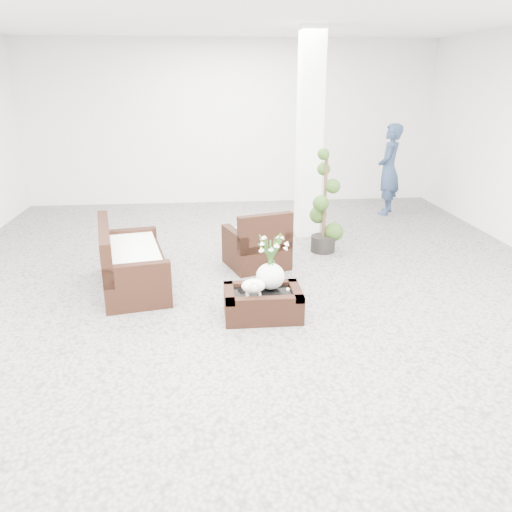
{
  "coord_description": "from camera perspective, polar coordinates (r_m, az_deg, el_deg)",
  "views": [
    {
      "loc": [
        -0.57,
        -5.96,
        2.68
      ],
      "look_at": [
        0.0,
        -0.1,
        0.62
      ],
      "focal_mm": 35.69,
      "sensor_mm": 36.0,
      "label": 1
    }
  ],
  "objects": [
    {
      "name": "loveseat",
      "position": [
        6.97,
        -13.67,
        0.01
      ],
      "size": [
        1.12,
        1.79,
        0.89
      ],
      "primitive_type": "cube",
      "rotation": [
        0.0,
        0.0,
        1.77
      ],
      "color": "black",
      "rests_on": "ground"
    },
    {
      "name": "planter_narcissus",
      "position": [
        5.93,
        1.64,
        -0.1
      ],
      "size": [
        0.44,
        0.44,
        0.8
      ],
      "primitive_type": null,
      "color": "white",
      "rests_on": "coffee_table"
    },
    {
      "name": "coffee_table",
      "position": [
        6.04,
        0.76,
        -5.43
      ],
      "size": [
        0.9,
        0.6,
        0.31
      ],
      "primitive_type": "cube",
      "color": "black",
      "rests_on": "ground"
    },
    {
      "name": "shopper",
      "position": [
        10.88,
        14.67,
        9.36
      ],
      "size": [
        0.7,
        0.8,
        1.84
      ],
      "primitive_type": "imported",
      "rotation": [
        0.0,
        0.0,
        -2.04
      ],
      "color": "navy",
      "rests_on": "ground"
    },
    {
      "name": "tealight",
      "position": [
        6.02,
        3.59,
        -3.74
      ],
      "size": [
        0.04,
        0.04,
        0.03
      ],
      "primitive_type": "cylinder",
      "color": "white",
      "rests_on": "coffee_table"
    },
    {
      "name": "armchair",
      "position": [
        7.56,
        0.04,
        2.04
      ],
      "size": [
        1.02,
        1.0,
        0.88
      ],
      "primitive_type": "cube",
      "rotation": [
        0.0,
        0.0,
        3.45
      ],
      "color": "black",
      "rests_on": "ground"
    },
    {
      "name": "ground",
      "position": [
        6.56,
        -0.08,
        -4.83
      ],
      "size": [
        11.0,
        11.0,
        0.0
      ],
      "primitive_type": "plane",
      "color": "gray",
      "rests_on": "ground"
    },
    {
      "name": "column",
      "position": [
        8.99,
        6.01,
        13.24
      ],
      "size": [
        0.4,
        0.4,
        3.5
      ],
      "primitive_type": "cube",
      "color": "white",
      "rests_on": "ground"
    },
    {
      "name": "topiary",
      "position": [
        8.19,
        7.71,
        5.99
      ],
      "size": [
        0.44,
        0.44,
        1.64
      ],
      "primitive_type": null,
      "color": "#253F14",
      "rests_on": "ground"
    },
    {
      "name": "sheep_figurine",
      "position": [
        5.83,
        -0.3,
        -3.55
      ],
      "size": [
        0.28,
        0.23,
        0.21
      ],
      "primitive_type": "ellipsoid",
      "color": "white",
      "rests_on": "coffee_table"
    }
  ]
}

